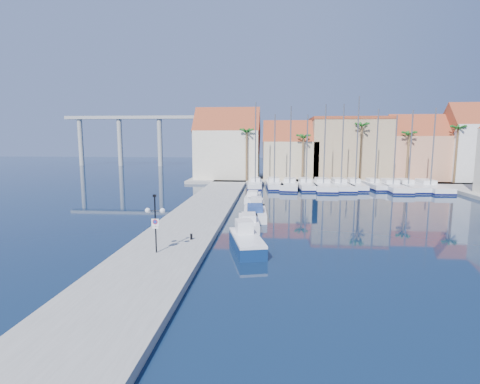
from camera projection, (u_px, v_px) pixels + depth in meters
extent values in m
plane|color=black|center=(292.00, 258.00, 25.91)|extent=(260.00, 260.00, 0.00)
cube|color=gray|center=(200.00, 213.00, 39.94)|extent=(6.00, 77.00, 0.50)
cube|color=gray|center=(331.00, 179.00, 72.35)|extent=(54.00, 16.00, 0.50)
cylinder|color=black|center=(155.00, 224.00, 25.14)|extent=(0.10, 0.10, 4.01)
cylinder|color=black|center=(151.00, 211.00, 25.02)|extent=(0.50, 0.07, 0.05)
cylinder|color=black|center=(159.00, 211.00, 25.00)|extent=(0.50, 0.07, 0.05)
sphere|color=white|center=(148.00, 211.00, 25.03)|extent=(0.36, 0.36, 0.36)
sphere|color=white|center=(162.00, 211.00, 24.98)|extent=(0.36, 0.36, 0.36)
cube|color=black|center=(155.00, 196.00, 24.86)|extent=(0.22, 0.13, 0.16)
cube|color=white|center=(155.00, 222.00, 25.06)|extent=(0.50, 0.05, 0.50)
cylinder|color=red|center=(155.00, 222.00, 25.03)|extent=(0.34, 0.03, 0.34)
cylinder|color=#1933A5|center=(155.00, 222.00, 25.02)|extent=(0.24, 0.02, 0.24)
cube|color=white|center=(155.00, 228.00, 25.11)|extent=(0.40, 0.05, 0.14)
cylinder|color=black|center=(191.00, 237.00, 28.62)|extent=(0.18, 0.18, 0.46)
cube|color=navy|center=(247.00, 244.00, 27.67)|extent=(3.19, 5.98, 0.85)
cube|color=white|center=(247.00, 237.00, 27.59)|extent=(3.19, 5.98, 0.19)
cube|color=white|center=(244.00, 227.00, 28.63)|extent=(1.56, 1.77, 1.04)
cube|color=white|center=(249.00, 223.00, 34.61)|extent=(2.29, 5.82, 0.80)
cube|color=white|center=(249.00, 217.00, 33.95)|extent=(1.44, 2.09, 0.60)
cube|color=white|center=(255.00, 213.00, 39.13)|extent=(2.66, 7.17, 0.80)
cube|color=navy|center=(255.00, 208.00, 38.33)|extent=(1.72, 2.56, 0.60)
cube|color=white|center=(256.00, 205.00, 44.07)|extent=(2.20, 5.71, 0.80)
cube|color=white|center=(256.00, 200.00, 43.42)|extent=(1.39, 2.05, 0.60)
cube|color=white|center=(253.00, 198.00, 49.10)|extent=(1.94, 5.75, 0.80)
cube|color=white|center=(253.00, 193.00, 48.44)|extent=(1.32, 2.02, 0.60)
cube|color=white|center=(255.00, 185.00, 62.03)|extent=(2.33, 8.45, 1.00)
cube|color=#0C113F|center=(255.00, 187.00, 62.08)|extent=(2.39, 8.51, 0.28)
cube|color=white|center=(256.00, 179.00, 62.75)|extent=(1.57, 2.55, 0.60)
cylinder|color=slate|center=(256.00, 143.00, 60.62)|extent=(0.20, 0.20, 12.86)
cube|color=white|center=(274.00, 185.00, 62.07)|extent=(3.10, 9.50, 1.00)
cube|color=#0C113F|center=(274.00, 187.00, 62.12)|extent=(3.16, 9.56, 0.28)
cube|color=white|center=(274.00, 179.00, 62.88)|extent=(1.90, 2.92, 0.60)
cylinder|color=slate|center=(275.00, 148.00, 60.74)|extent=(0.20, 0.20, 10.97)
cube|color=white|center=(290.00, 186.00, 60.91)|extent=(3.51, 10.43, 1.00)
cube|color=#0C113F|center=(290.00, 187.00, 60.96)|extent=(3.57, 10.49, 0.28)
cube|color=white|center=(290.00, 180.00, 61.79)|extent=(2.11, 3.22, 0.60)
cylinder|color=slate|center=(290.00, 145.00, 59.46)|extent=(0.20, 0.20, 12.14)
cube|color=white|center=(306.00, 185.00, 61.26)|extent=(3.13, 9.98, 1.00)
cube|color=#0C113F|center=(306.00, 187.00, 61.31)|extent=(3.19, 10.04, 0.28)
cube|color=white|center=(305.00, 180.00, 62.12)|extent=(1.96, 3.05, 0.60)
cylinder|color=slate|center=(307.00, 149.00, 59.92)|extent=(0.20, 0.20, 10.85)
cube|color=white|center=(323.00, 186.00, 60.59)|extent=(3.23, 11.89, 1.00)
cube|color=#0C113F|center=(323.00, 188.00, 60.64)|extent=(3.29, 11.95, 0.28)
cube|color=white|center=(322.00, 180.00, 61.64)|extent=(2.20, 3.58, 0.60)
cylinder|color=slate|center=(325.00, 144.00, 59.04)|extent=(0.20, 0.20, 12.37)
cube|color=white|center=(340.00, 186.00, 60.68)|extent=(3.24, 10.86, 1.00)
cube|color=#0C113F|center=(340.00, 188.00, 60.73)|extent=(3.30, 10.92, 0.28)
cube|color=white|center=(339.00, 180.00, 61.63)|extent=(2.09, 3.30, 0.60)
cylinder|color=slate|center=(343.00, 144.00, 59.18)|extent=(0.20, 0.20, 12.44)
cube|color=white|center=(355.00, 186.00, 60.80)|extent=(2.43, 9.24, 1.00)
cube|color=#0C113F|center=(355.00, 188.00, 60.85)|extent=(2.49, 9.30, 0.28)
cube|color=white|center=(354.00, 180.00, 61.60)|extent=(1.69, 2.78, 0.60)
cylinder|color=slate|center=(357.00, 140.00, 59.29)|extent=(0.20, 0.20, 13.65)
cube|color=white|center=(374.00, 186.00, 60.79)|extent=(2.78, 8.30, 1.00)
cube|color=#0C113F|center=(374.00, 188.00, 60.84)|extent=(2.84, 8.36, 0.28)
cube|color=white|center=(372.00, 180.00, 61.48)|extent=(1.68, 2.56, 0.60)
cylinder|color=slate|center=(377.00, 146.00, 59.47)|extent=(0.20, 0.20, 11.71)
cube|color=white|center=(392.00, 187.00, 59.42)|extent=(3.11, 11.64, 1.00)
cube|color=#0C113F|center=(392.00, 189.00, 59.46)|extent=(3.17, 11.70, 0.28)
cube|color=white|center=(390.00, 181.00, 60.45)|extent=(2.14, 3.50, 0.60)
cylinder|color=slate|center=(395.00, 150.00, 58.00)|extent=(0.20, 0.20, 10.67)
cube|color=white|center=(407.00, 187.00, 59.59)|extent=(3.59, 10.92, 1.00)
cube|color=#0C113F|center=(407.00, 189.00, 59.64)|extent=(3.66, 10.98, 0.28)
cube|color=white|center=(404.00, 181.00, 60.54)|extent=(2.19, 3.36, 0.60)
cylinder|color=slate|center=(411.00, 147.00, 58.17)|extent=(0.20, 0.20, 11.43)
cube|color=white|center=(429.00, 187.00, 58.79)|extent=(3.22, 11.59, 1.00)
cube|color=#0C113F|center=(428.00, 189.00, 58.84)|extent=(3.28, 11.66, 0.28)
cube|color=white|center=(426.00, 181.00, 59.82)|extent=(2.17, 3.50, 0.60)
cylinder|color=slate|center=(433.00, 147.00, 57.31)|extent=(0.20, 0.20, 11.70)
cube|color=beige|center=(228.00, 154.00, 72.37)|extent=(12.00, 9.00, 9.00)
cube|color=brown|center=(228.00, 131.00, 71.72)|extent=(12.30, 9.00, 9.00)
cube|color=tan|center=(290.00, 160.00, 71.50)|extent=(10.00, 8.00, 7.00)
cube|color=brown|center=(290.00, 141.00, 70.99)|extent=(10.30, 8.00, 8.00)
cube|color=tan|center=(348.00, 149.00, 71.27)|extent=(14.00, 10.00, 11.00)
cube|color=brown|center=(349.00, 119.00, 70.44)|extent=(14.20, 10.20, 0.50)
cube|color=tan|center=(415.00, 158.00, 69.48)|extent=(10.00, 8.00, 8.00)
cube|color=brown|center=(416.00, 136.00, 68.90)|extent=(10.30, 8.00, 8.00)
cube|color=silver|center=(469.00, 153.00, 67.59)|extent=(8.00, 8.00, 10.00)
cube|color=brown|center=(471.00, 125.00, 66.87)|extent=(8.30, 8.00, 8.00)
cylinder|color=brown|center=(247.00, 156.00, 67.10)|extent=(0.36, 0.36, 9.00)
sphere|color=#1A5B1A|center=(247.00, 131.00, 66.47)|extent=(2.60, 2.60, 2.60)
cylinder|color=brown|center=(303.00, 159.00, 66.33)|extent=(0.36, 0.36, 8.00)
sphere|color=#1A5B1A|center=(303.00, 137.00, 65.77)|extent=(2.60, 2.60, 2.60)
cylinder|color=brown|center=(361.00, 153.00, 65.34)|extent=(0.36, 0.36, 10.00)
sphere|color=#1A5B1A|center=(362.00, 125.00, 64.64)|extent=(2.60, 2.60, 2.60)
cylinder|color=brown|center=(408.00, 158.00, 64.77)|extent=(0.36, 0.36, 8.50)
sphere|color=#1A5B1A|center=(409.00, 134.00, 64.18)|extent=(2.60, 2.60, 2.60)
cylinder|color=brown|center=(456.00, 155.00, 64.02)|extent=(0.36, 0.36, 9.50)
sphere|color=#1A5B1A|center=(458.00, 128.00, 63.36)|extent=(2.60, 2.60, 2.60)
cube|color=#9E9E99|center=(146.00, 117.00, 107.94)|extent=(48.00, 2.20, 0.90)
cylinder|color=#9E9E99|center=(81.00, 142.00, 110.65)|extent=(1.40, 1.40, 14.00)
cylinder|color=#9E9E99|center=(120.00, 142.00, 109.63)|extent=(1.40, 1.40, 14.00)
cylinder|color=#9E9E99|center=(160.00, 142.00, 108.62)|extent=(1.40, 1.40, 14.00)
cylinder|color=#9E9E99|center=(201.00, 142.00, 107.60)|extent=(1.40, 1.40, 14.00)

